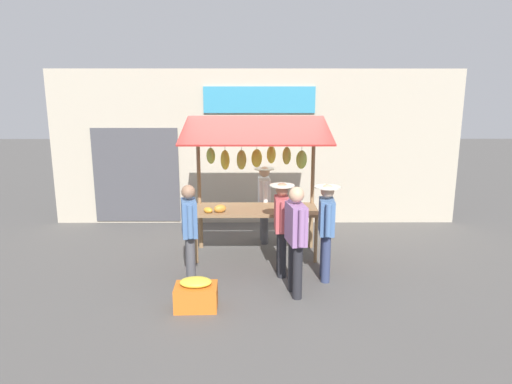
{
  "coord_description": "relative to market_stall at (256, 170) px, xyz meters",
  "views": [
    {
      "loc": [
        0.04,
        7.98,
        2.98
      ],
      "look_at": [
        0.0,
        0.3,
        1.25
      ],
      "focal_mm": 32.22,
      "sensor_mm": 36.0,
      "label": 1
    }
  ],
  "objects": [
    {
      "name": "ground_plane",
      "position": [
        -0.0,
        0.07,
        -1.57
      ],
      "size": [
        40.0,
        40.0,
        0.0
      ],
      "primitive_type": "plane",
      "color": "#514F4C"
    },
    {
      "name": "street_backdrop",
      "position": [
        0.05,
        -2.13,
        0.13
      ],
      "size": [
        9.0,
        0.3,
        3.4
      ],
      "color": "#B2A893",
      "rests_on": "ground"
    },
    {
      "name": "market_stall",
      "position": [
        0.0,
        0.0,
        0.0
      ],
      "size": [
        2.5,
        1.46,
        2.5
      ],
      "color": "olive",
      "rests_on": "ground"
    },
    {
      "name": "vendor_with_sunhat",
      "position": [
        -0.17,
        -0.68,
        -0.69
      ],
      "size": [
        0.39,
        0.66,
        1.51
      ],
      "rotation": [
        0.0,
        0.0,
        1.64
      ],
      "color": "#4C4C51",
      "rests_on": "ground"
    },
    {
      "name": "shopper_in_striped_shirt",
      "position": [
        -1.1,
        1.16,
        -0.67
      ],
      "size": [
        0.4,
        0.67,
        1.55
      ],
      "rotation": [
        0.0,
        0.0,
        -1.64
      ],
      "color": "navy",
      "rests_on": "ground"
    },
    {
      "name": "shopper_with_shopping_bag",
      "position": [
        -0.41,
        0.97,
        -0.68
      ],
      "size": [
        0.4,
        0.67,
        1.53
      ],
      "rotation": [
        0.0,
        0.0,
        -1.55
      ],
      "color": "#232328",
      "rests_on": "ground"
    },
    {
      "name": "shopper_with_ponytail",
      "position": [
        1.03,
        1.26,
        -0.68
      ],
      "size": [
        0.31,
        0.67,
        1.56
      ],
      "rotation": [
        0.0,
        0.0,
        -1.38
      ],
      "color": "#4C4C51",
      "rests_on": "ground"
    },
    {
      "name": "shopper_in_grey_tee",
      "position": [
        -0.57,
        1.73,
        -0.63
      ],
      "size": [
        0.3,
        0.69,
        1.63
      ],
      "rotation": [
        0.0,
        0.0,
        -1.4
      ],
      "color": "#232328",
      "rests_on": "ground"
    },
    {
      "name": "produce_crate_near",
      "position": [
        0.83,
        2.18,
        -1.37
      ],
      "size": [
        0.6,
        0.43,
        0.45
      ],
      "color": "#D1661E",
      "rests_on": "ground"
    }
  ]
}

